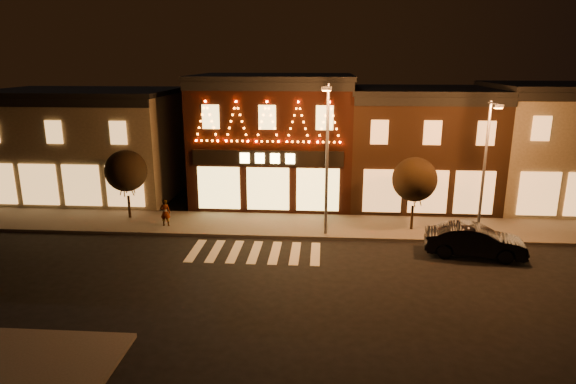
# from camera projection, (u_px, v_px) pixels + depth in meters

# --- Properties ---
(ground) EXTENTS (120.00, 120.00, 0.00)m
(ground) POSITION_uv_depth(u_px,v_px,m) (242.00, 288.00, 20.70)
(ground) COLOR black
(ground) RESTS_ON ground
(sidewalk_far) EXTENTS (44.00, 4.00, 0.15)m
(sidewalk_far) POSITION_uv_depth(u_px,v_px,m) (299.00, 226.00, 28.24)
(sidewalk_far) COLOR #47423D
(sidewalk_far) RESTS_ON ground
(building_left) EXTENTS (12.20, 8.28, 7.30)m
(building_left) POSITION_uv_depth(u_px,v_px,m) (87.00, 143.00, 34.13)
(building_left) COLOR #665E49
(building_left) RESTS_ON ground
(building_pulp) EXTENTS (10.20, 8.34, 8.30)m
(building_pulp) POSITION_uv_depth(u_px,v_px,m) (274.00, 138.00, 33.07)
(building_pulp) COLOR black
(building_pulp) RESTS_ON ground
(building_right_a) EXTENTS (9.20, 8.28, 7.50)m
(building_right_a) POSITION_uv_depth(u_px,v_px,m) (418.00, 146.00, 32.52)
(building_right_a) COLOR #341F12
(building_right_a) RESTS_ON ground
(building_right_b) EXTENTS (9.20, 8.28, 7.80)m
(building_right_b) POSITION_uv_depth(u_px,v_px,m) (560.00, 145.00, 31.85)
(building_right_b) COLOR #665E49
(building_right_b) RESTS_ON ground
(streetlamp_mid) EXTENTS (0.51, 1.82, 7.95)m
(streetlamp_mid) POSITION_uv_depth(u_px,v_px,m) (327.00, 149.00, 25.33)
(streetlamp_mid) COLOR #59595E
(streetlamp_mid) RESTS_ON sidewalk_far
(streetlamp_right) EXTENTS (0.46, 1.64, 7.14)m
(streetlamp_right) POSITION_uv_depth(u_px,v_px,m) (486.00, 160.00, 24.93)
(streetlamp_right) COLOR #59595E
(streetlamp_right) RESTS_ON sidewalk_far
(tree_left) EXTENTS (2.42, 2.42, 4.05)m
(tree_left) POSITION_uv_depth(u_px,v_px,m) (126.00, 171.00, 28.73)
(tree_left) COLOR black
(tree_left) RESTS_ON sidewalk_far
(tree_right) EXTENTS (2.41, 2.41, 4.04)m
(tree_right) POSITION_uv_depth(u_px,v_px,m) (415.00, 179.00, 26.74)
(tree_right) COLOR black
(tree_right) RESTS_ON sidewalk_far
(dark_sedan) EXTENTS (4.87, 2.34, 1.54)m
(dark_sedan) POSITION_uv_depth(u_px,v_px,m) (475.00, 241.00, 23.91)
(dark_sedan) COLOR black
(dark_sedan) RESTS_ON ground
(pedestrian) EXTENTS (0.57, 0.37, 1.55)m
(pedestrian) POSITION_uv_depth(u_px,v_px,m) (165.00, 213.00, 27.80)
(pedestrian) COLOR gray
(pedestrian) RESTS_ON sidewalk_far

